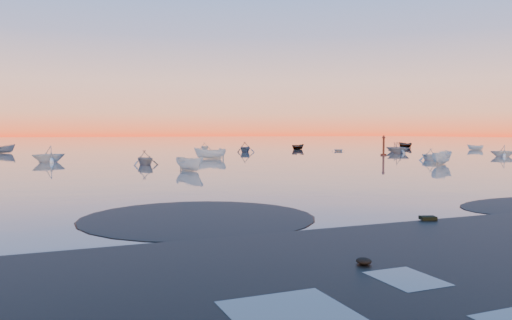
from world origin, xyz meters
TOP-DOWN VIEW (x-y plane):
  - ground at (0.00, 100.00)m, footprint 600.00×600.00m
  - mud_lobes at (0.00, -1.00)m, footprint 140.00×6.00m
  - moored_fleet at (0.00, 53.00)m, footprint 124.00×58.00m
  - boat_near_center at (21.86, 24.00)m, footprint 3.76×4.64m
  - boat_near_right at (26.55, 31.06)m, footprint 3.44×1.78m
  - channel_marker at (29.91, 44.98)m, footprint 0.92×0.92m

SIDE VIEW (x-z plane):
  - ground at x=0.00m, z-range 0.00..0.00m
  - moored_fleet at x=0.00m, z-range -0.60..0.60m
  - boat_near_center at x=21.86m, z-range -0.75..0.75m
  - boat_near_right at x=26.55m, z-range -0.58..0.58m
  - mud_lobes at x=0.00m, z-range -0.03..0.05m
  - channel_marker at x=29.91m, z-range -0.34..2.92m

